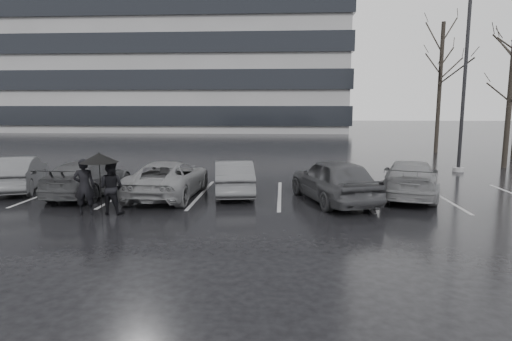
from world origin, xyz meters
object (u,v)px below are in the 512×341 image
(car_west_a, at_px, (234,177))
(tree_north, at_px, (440,89))
(car_main, at_px, (334,180))
(car_west_c, at_px, (89,178))
(tree_east, at_px, (511,88))
(pedestrian_right, at_px, (111,188))
(pedestrian_left, at_px, (84,187))
(car_west_b, at_px, (169,179))
(car_east, at_px, (410,179))
(lamp_post, at_px, (465,81))
(car_west_d, at_px, (18,174))

(car_west_a, relative_size, tree_north, 0.44)
(car_main, height_order, car_west_c, car_main)
(tree_east, distance_m, tree_north, 7.08)
(pedestrian_right, bearing_deg, pedestrian_left, 14.23)
(pedestrian_right, bearing_deg, car_west_a, -131.66)
(car_main, height_order, tree_east, tree_east)
(car_main, relative_size, car_west_b, 0.95)
(pedestrian_left, bearing_deg, pedestrian_right, 174.56)
(car_east, bearing_deg, lamp_post, -106.83)
(tree_east, bearing_deg, car_east, -132.52)
(pedestrian_right, bearing_deg, tree_north, -125.21)
(car_west_d, distance_m, car_east, 14.19)
(car_main, bearing_deg, car_west_a, -33.94)
(car_west_c, xyz_separation_m, pedestrian_left, (1.11, -2.66, 0.20))
(tree_east, height_order, tree_north, tree_north)
(car_west_c, relative_size, tree_east, 0.53)
(car_west_d, distance_m, pedestrian_right, 5.70)
(car_east, xyz_separation_m, tree_north, (5.89, 14.51, 3.61))
(pedestrian_left, bearing_deg, lamp_post, -161.04)
(car_main, relative_size, car_east, 0.97)
(car_main, height_order, car_west_b, car_main)
(car_west_d, bearing_deg, tree_north, -163.93)
(car_main, height_order, pedestrian_right, pedestrian_right)
(car_west_a, relative_size, car_west_d, 0.95)
(car_west_d, height_order, tree_east, tree_east)
(car_main, relative_size, pedestrian_left, 2.61)
(car_west_b, distance_m, car_west_c, 2.90)
(car_east, bearing_deg, tree_north, -95.16)
(car_west_c, bearing_deg, tree_north, -136.09)
(car_west_d, bearing_deg, lamp_post, 178.35)
(car_west_b, height_order, pedestrian_right, pedestrian_right)
(lamp_post, distance_m, tree_north, 8.69)
(car_west_a, height_order, lamp_post, lamp_post)
(pedestrian_left, relative_size, tree_east, 0.20)
(tree_north, bearing_deg, car_main, -119.15)
(car_west_c, bearing_deg, car_west_a, -172.43)
(car_main, distance_m, pedestrian_right, 6.95)
(car_west_d, xyz_separation_m, car_east, (14.19, -0.17, -0.00))
(car_west_a, distance_m, car_west_b, 2.27)
(car_west_b, relative_size, car_west_c, 1.06)
(car_main, bearing_deg, tree_north, -136.80)
(tree_east, bearing_deg, car_main, -138.67)
(car_main, height_order, car_east, car_main)
(car_west_b, relative_size, car_west_d, 1.15)
(car_east, distance_m, lamp_post, 8.11)
(car_west_b, relative_size, car_east, 1.02)
(tree_east, bearing_deg, tree_north, 98.13)
(pedestrian_right, height_order, lamp_post, lamp_post)
(car_west_a, bearing_deg, car_east, 170.95)
(lamp_post, bearing_deg, car_west_a, -149.51)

